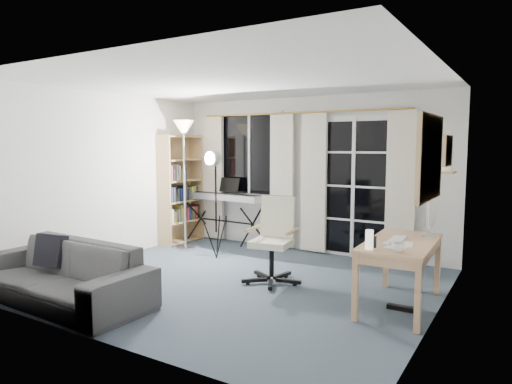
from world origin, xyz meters
TOP-DOWN VIEW (x-y plane):
  - floor at (0.00, 0.00)m, footprint 4.50×4.00m
  - window at (-1.05, 1.97)m, footprint 1.20×0.08m
  - french_door at (0.75, 1.97)m, footprint 1.32×0.09m
  - curtains at (-0.14, 1.88)m, footprint 3.60×0.07m
  - bookshelf at (-2.12, 1.40)m, footprint 0.31×0.85m
  - torchiere_lamp at (-1.71, 1.06)m, footprint 0.39×0.39m
  - keyboard_piano at (-1.37, 1.70)m, footprint 1.44×0.74m
  - studio_light at (-1.01, 0.89)m, footprint 0.32×0.33m
  - office_chair at (0.34, 0.31)m, footprint 0.71×0.71m
  - desk at (1.88, 0.17)m, footprint 0.68×1.30m
  - monitor at (2.08, 0.62)m, footprint 0.17×0.49m
  - desk_clutter at (1.83, -0.05)m, footprint 0.39×0.78m
  - mug at (1.98, -0.33)m, footprint 0.12×0.09m
  - wall_mirror at (2.22, -0.35)m, footprint 0.04×0.94m
  - framed_print at (2.23, 0.55)m, footprint 0.03×0.42m
  - wall_shelf at (2.16, 1.05)m, footprint 0.16×0.30m
  - sofa at (-1.23, -1.55)m, footprint 2.16×0.69m

SIDE VIEW (x-z plane):
  - floor at x=0.00m, z-range -0.02..0.00m
  - sofa at x=-1.23m, z-range 0.00..0.84m
  - desk_clutter at x=1.83m, z-range 0.10..0.97m
  - desk at x=1.88m, z-range 0.26..0.94m
  - office_chair at x=0.34m, z-range 0.09..1.13m
  - mug at x=1.98m, z-range 0.68..0.80m
  - keyboard_piano at x=-1.37m, z-range 0.27..1.30m
  - bookshelf at x=-2.12m, z-range -0.05..1.78m
  - monitor at x=2.08m, z-range 0.73..1.16m
  - french_door at x=0.75m, z-range -0.03..2.08m
  - curtains at x=-0.14m, z-range 0.03..2.16m
  - studio_light at x=-1.01m, z-range 0.48..2.09m
  - wall_shelf at x=2.16m, z-range 1.32..1.50m
  - window at x=-1.05m, z-range 0.80..2.20m
  - wall_mirror at x=2.22m, z-range 1.18..1.92m
  - framed_print at x=2.23m, z-range 1.44..1.76m
  - torchiere_lamp at x=-1.71m, z-range 0.62..2.66m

